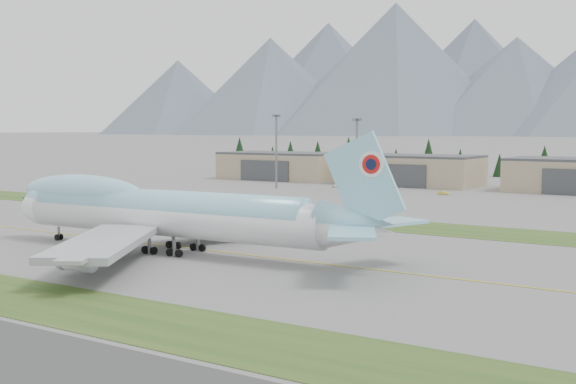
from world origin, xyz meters
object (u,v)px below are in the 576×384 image
Objects in this scene: boeing_747_freighter at (165,212)px; hangar_left at (283,166)px; hangar_center at (411,170)px; service_vehicle_a at (336,187)px; service_vehicle_b at (443,195)px.

hangar_left is at bearing 113.84° from boeing_747_freighter.
boeing_747_freighter is 156.09m from hangar_center.
boeing_747_freighter is at bearing -63.40° from hangar_left.
service_vehicle_a is (-17.40, -24.28, -5.39)m from hangar_center.
hangar_left is 45.08m from service_vehicle_a.
service_vehicle_b reaches higher than service_vehicle_a.
hangar_center is 40.41m from service_vehicle_b.
boeing_747_freighter is 1.56× the size of hangar_center.
hangar_center is (55.00, 0.00, 0.00)m from hangar_left.
boeing_747_freighter is 1.56× the size of hangar_left.
hangar_left is (-77.34, 154.48, -1.15)m from boeing_747_freighter.
hangar_left is 85.59m from service_vehicle_b.
service_vehicle_b is (24.25, -31.87, -5.39)m from hangar_center.
hangar_left is 13.48× the size of service_vehicle_b.
hangar_left reaches higher than service_vehicle_b.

